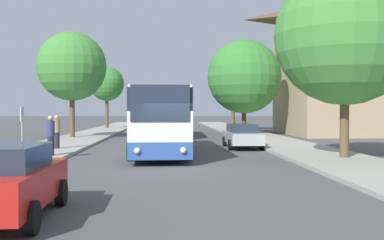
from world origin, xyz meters
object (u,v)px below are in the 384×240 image
Objects in this scene: tree_left_near at (72,67)px; bus_front at (159,120)px; tree_right_near at (244,77)px; tree_right_far at (233,82)px; bus_middle at (162,114)px; pedestrian_waiting_near at (51,135)px; parked_car_right_near at (242,135)px; parked_car_left_curb at (0,181)px; bus_stop_sign at (22,126)px; pedestrian_waiting_far at (57,132)px; tree_right_mid at (345,35)px; tree_left_far at (107,84)px.

bus_front is at bearing -59.75° from tree_left_near.
tree_right_near is 1.14× the size of tree_right_far.
bus_middle is at bearing -161.06° from tree_right_near.
tree_right_near is at bearing 98.72° from pedestrian_waiting_near.
pedestrian_waiting_near is (-4.95, -2.39, -0.66)m from bus_front.
parked_car_right_near is 0.56× the size of tree_right_near.
bus_stop_sign reaches higher than parked_car_left_curb.
bus_middle is 2.67× the size of parked_car_left_curb.
bus_stop_sign is at bearing -115.37° from tree_right_far.
pedestrian_waiting_near is at bearing -123.18° from tree_right_near.
pedestrian_waiting_far is 19.97m from tree_right_near.
parked_car_right_near is at bearing 29.28° from bus_front.
tree_right_far reaches higher than bus_middle.
tree_right_far reaches higher than parked_car_right_near.
tree_right_mid is at bearing 72.49° from pedestrian_waiting_far.
tree_left_near reaches higher than tree_right_far.
tree_right_mid is (14.18, -0.45, 3.99)m from bus_stop_sign.
tree_right_far is at bearing 71.75° from bus_front.
tree_left_near reaches higher than parked_car_left_curb.
bus_stop_sign is at bearing -85.94° from tree_left_near.
tree_right_mid is (15.06, -34.19, 0.23)m from tree_left_far.
bus_stop_sign is 14.74m from tree_right_mid.
bus_front reaches higher than bus_stop_sign.
tree_right_mid is at bearing 35.49° from pedestrian_waiting_near.
tree_right_mid reaches higher than pedestrian_waiting_near.
tree_left_far reaches higher than parked_car_right_near.
parked_car_right_near is 0.58× the size of tree_left_near.
bus_middle is 18.12m from bus_stop_sign.
pedestrian_waiting_far is 29.20m from tree_left_far.
tree_right_far is (12.43, 27.19, 4.21)m from pedestrian_waiting_near.
tree_left_near reaches higher than pedestrian_waiting_far.
bus_stop_sign is 0.28× the size of tree_left_near.
pedestrian_waiting_far is at bearing -82.52° from tree_left_near.
pedestrian_waiting_far is 11.58m from tree_left_near.
tree_right_near is at bearing 56.25° from bus_stop_sign.
tree_right_mid is at bearing -66.23° from tree_left_far.
tree_left_near is 0.98× the size of tree_right_near.
tree_right_near is at bearing -45.25° from tree_left_far.
tree_left_near is 22.04m from tree_right_mid.
bus_stop_sign is at bearing -90.96° from pedestrian_waiting_near.
tree_left_far reaches higher than bus_front.
bus_stop_sign is 33.96m from tree_left_far.
tree_left_near is at bearing -138.54° from tree_right_far.
pedestrian_waiting_far is at bearing 8.49° from parked_car_right_near.
tree_right_far is (10.45, 38.83, 4.50)m from parked_car_left_curb.
bus_middle reaches higher than parked_car_right_near.
tree_left_near reaches higher than pedestrian_waiting_near.
bus_stop_sign reaches higher than parked_car_right_near.
bus_stop_sign is at bearing -151.39° from bus_front.
bus_middle is 2.28× the size of parked_car_right_near.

